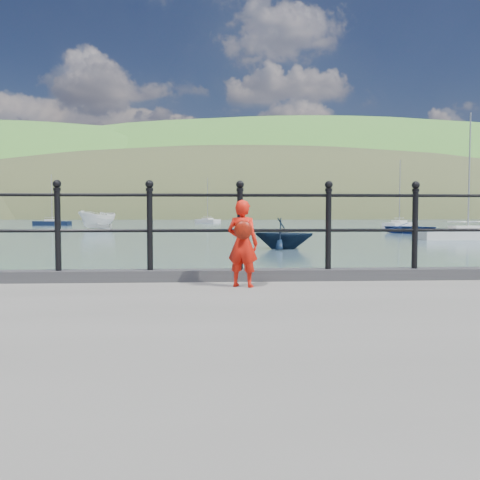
{
  "coord_description": "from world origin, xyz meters",
  "views": [
    {
      "loc": [
        0.21,
        -6.94,
        1.9
      ],
      "look_at": [
        0.6,
        -0.2,
        1.55
      ],
      "focal_mm": 38.0,
      "sensor_mm": 36.0,
      "label": 1
    }
  ],
  "objects": [
    {
      "name": "launch_blue",
      "position": [
        19.19,
        40.05,
        0.53
      ],
      "size": [
        5.94,
        6.32,
        1.07
      ],
      "primitive_type": "imported",
      "rotation": [
        0.0,
        0.0,
        0.6
      ],
      "color": "navy",
      "rests_on": "ground"
    },
    {
      "name": "sailboat_left",
      "position": [
        -24.61,
        74.01,
        0.34
      ],
      "size": [
        5.93,
        2.8,
        8.16
      ],
      "rotation": [
        0.0,
        0.0,
        -0.19
      ],
      "color": "black",
      "rests_on": "ground"
    },
    {
      "name": "sailboat_far",
      "position": [
        25.11,
        58.86,
        0.34
      ],
      "size": [
        5.79,
        5.77,
        9.17
      ],
      "rotation": [
        0.0,
        0.0,
        0.78
      ],
      "color": "silver",
      "rests_on": "ground"
    },
    {
      "name": "far_shore",
      "position": [
        38.34,
        239.41,
        -22.57
      ],
      "size": [
        830.0,
        200.0,
        156.0
      ],
      "color": "#333A21",
      "rests_on": "ground"
    },
    {
      "name": "railing",
      "position": [
        0.0,
        -0.15,
        1.82
      ],
      "size": [
        18.11,
        0.11,
        1.2
      ],
      "color": "black",
      "rests_on": "kerb"
    },
    {
      "name": "ground",
      "position": [
        0.0,
        0.0,
        0.0
      ],
      "size": [
        600.0,
        600.0,
        0.0
      ],
      "primitive_type": "plane",
      "color": "#2D4251",
      "rests_on": "ground"
    },
    {
      "name": "launch_navy",
      "position": [
        4.09,
        20.05,
        0.84
      ],
      "size": [
        4.07,
        3.86,
        1.68
      ],
      "primitive_type": "imported",
      "rotation": [
        0.0,
        0.0,
        1.13
      ],
      "color": "black",
      "rests_on": "ground"
    },
    {
      "name": "kerb",
      "position": [
        0.0,
        -0.15,
        1.07
      ],
      "size": [
        60.0,
        0.3,
        0.15
      ],
      "primitive_type": "cube",
      "color": "#28282B",
      "rests_on": "quay"
    },
    {
      "name": "sailboat_near",
      "position": [
        18.9,
        28.94,
        0.34
      ],
      "size": [
        6.88,
        1.94,
        9.36
      ],
      "rotation": [
        0.0,
        0.0,
        -0.01
      ],
      "color": "beige",
      "rests_on": "ground"
    },
    {
      "name": "sailboat_deep",
      "position": [
        -0.47,
        97.35,
        0.34
      ],
      "size": [
        5.37,
        6.21,
        9.37
      ],
      "rotation": [
        0.0,
        0.0,
        -0.92
      ],
      "color": "beige",
      "rests_on": "ground"
    },
    {
      "name": "child",
      "position": [
        0.6,
        -0.75,
        1.54
      ],
      "size": [
        0.46,
        0.39,
        1.07
      ],
      "rotation": [
        0.0,
        0.0,
        2.71
      ],
      "color": "red",
      "rests_on": "quay"
    },
    {
      "name": "launch_white",
      "position": [
        -12.95,
        52.95,
        1.11
      ],
      "size": [
        4.64,
        6.09,
        2.22
      ],
      "primitive_type": "imported",
      "rotation": [
        0.0,
        0.0,
        -0.5
      ],
      "color": "white",
      "rests_on": "ground"
    }
  ]
}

